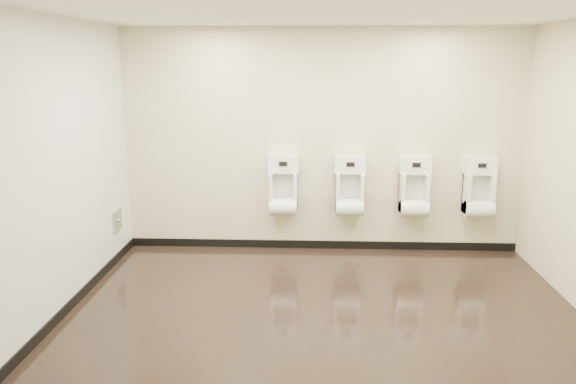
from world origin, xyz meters
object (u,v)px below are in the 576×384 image
Objects in this scene: urinal_0 at (283,189)px; urinal_1 at (350,190)px; urinal_3 at (479,191)px; access_panel at (117,220)px; urinal_2 at (414,191)px.

urinal_0 is 0.83m from urinal_1.
urinal_0 is at bearing 180.00° from urinal_3.
access_panel is at bearing -174.59° from urinal_3.
urinal_0 is (2.00, 0.42, 0.31)m from access_panel.
urinal_3 is at bearing 5.41° from access_panel.
urinal_2 is (0.80, 0.00, 0.00)m from urinal_1.
urinal_3 is at bearing 0.00° from urinal_1.
urinal_2 is 0.80m from urinal_3.
access_panel is 0.34× the size of urinal_3.
access_panel is 3.67m from urinal_2.
urinal_1 is at bearing 180.00° from urinal_3.
urinal_0 is 1.00× the size of urinal_2.
urinal_2 reaches higher than access_panel.
urinal_2 is at bearing 6.58° from access_panel.
urinal_0 and urinal_1 have the same top height.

